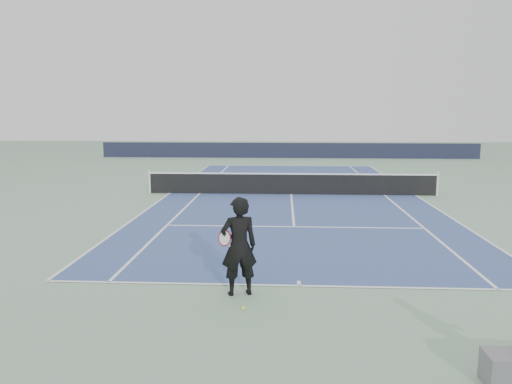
{
  "coord_description": "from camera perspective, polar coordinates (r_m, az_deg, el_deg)",
  "views": [
    {
      "loc": [
        -0.36,
        -22.02,
        3.66
      ],
      "look_at": [
        -1.23,
        -6.2,
        1.1
      ],
      "focal_mm": 35.0,
      "sensor_mm": 36.0,
      "label": 1
    }
  ],
  "objects": [
    {
      "name": "ground",
      "position": [
        22.32,
        4.04,
        -0.28
      ],
      "size": [
        80.0,
        80.0,
        0.0
      ],
      "primitive_type": "plane",
      "color": "gray"
    },
    {
      "name": "court_surface",
      "position": [
        22.32,
        4.04,
        -0.27
      ],
      "size": [
        10.97,
        23.77,
        0.01
      ],
      "primitive_type": "cube",
      "color": "#374D83",
      "rests_on": "ground"
    },
    {
      "name": "tennis_net",
      "position": [
        22.25,
        4.05,
        1.0
      ],
      "size": [
        12.9,
        0.1,
        1.07
      ],
      "color": "silver",
      "rests_on": "ground"
    },
    {
      "name": "windscreen_far",
      "position": [
        40.02,
        3.68,
        4.77
      ],
      "size": [
        30.0,
        0.25,
        1.2
      ],
      "primitive_type": "cube",
      "color": "black",
      "rests_on": "ground"
    },
    {
      "name": "tennis_player",
      "position": [
        10.01,
        -1.98,
        -6.2
      ],
      "size": [
        0.89,
        0.74,
        2.01
      ],
      "color": "black",
      "rests_on": "ground"
    },
    {
      "name": "tennis_ball",
      "position": [
        9.54,
        -1.46,
        -13.14
      ],
      "size": [
        0.07,
        0.07,
        0.07
      ],
      "primitive_type": "sphere",
      "color": "#D6E92F",
      "rests_on": "ground"
    }
  ]
}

